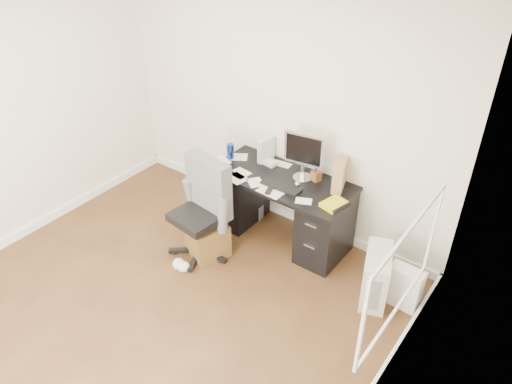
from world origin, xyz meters
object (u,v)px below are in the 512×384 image
Objects in this scene: lcd_monitor at (304,156)px; pc_tower at (376,276)px; wicker_basket at (207,238)px; office_chair at (197,212)px; desk at (281,206)px; keyboard at (281,186)px.

lcd_monitor is 1.35m from pc_tower.
office_chair is at bearing -138.06° from wicker_basket.
pc_tower is at bearing -10.89° from desk.
keyboard is 0.88m from office_chair.
desk reaches higher than wicker_basket.
lcd_monitor reaches higher than desk.
wicker_basket is at bearing -134.85° from keyboard.
desk is 0.40m from keyboard.
lcd_monitor is 1.03× the size of pc_tower.
wicker_basket is (-1.69, -0.46, -0.07)m from pc_tower.
keyboard is 0.39× the size of office_chair.
keyboard is 0.96m from wicker_basket.
pc_tower is (1.75, 0.51, -0.28)m from office_chair.
office_chair is at bearing -124.54° from desk.
keyboard is (0.09, -0.15, 0.36)m from desk.
pc_tower is at bearing -28.17° from lcd_monitor.
lcd_monitor reaches higher than office_chair.
pc_tower is at bearing -4.67° from keyboard.
lcd_monitor is at bearing 52.47° from wicker_basket.
wicker_basket is at bearing -123.28° from desk.
lcd_monitor is at bearing 72.53° from keyboard.
office_chair is 2.88× the size of wicker_basket.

